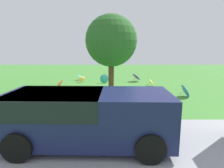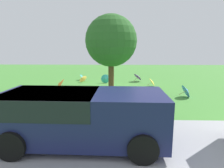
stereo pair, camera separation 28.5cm
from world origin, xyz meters
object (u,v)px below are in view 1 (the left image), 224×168
at_px(parasol_teal_1, 81,77).
at_px(parasol_yellow_0, 81,78).
at_px(shade_tree, 111,41).
at_px(van_dark, 83,114).
at_px(parasol_purple_0, 137,76).
at_px(parasol_orange_2, 59,84).
at_px(parasol_teal_2, 104,79).
at_px(park_bench, 54,98).
at_px(parasol_pink_0, 20,91).
at_px(parasol_yellow_3, 152,82).
at_px(parasol_blue_0, 186,90).
at_px(parasol_teal_0, 154,95).

relative_size(parasol_teal_1, parasol_yellow_0, 0.67).
bearing_deg(shade_tree, van_dark, 82.81).
bearing_deg(van_dark, parasol_purple_0, -105.13).
height_order(shade_tree, parasol_orange_2, shade_tree).
bearing_deg(van_dark, parasol_teal_2, -91.17).
bearing_deg(shade_tree, park_bench, 46.58).
height_order(parasol_yellow_0, parasol_purple_0, parasol_purple_0).
relative_size(parasol_pink_0, parasol_yellow_0, 1.31).
bearing_deg(parasol_yellow_3, van_dark, 66.55).
bearing_deg(parasol_yellow_0, parasol_pink_0, 68.92).
xyz_separation_m(park_bench, parasol_yellow_0, (-0.17, -6.82, -0.14)).
height_order(van_dark, park_bench, van_dark).
bearing_deg(parasol_pink_0, parasol_blue_0, -173.09).
bearing_deg(park_bench, shade_tree, -133.42).
height_order(parasol_teal_1, parasol_yellow_3, parasol_yellow_3).
distance_m(van_dark, parasol_yellow_3, 9.36).
xyz_separation_m(parasol_blue_0, parasol_orange_2, (7.83, -1.86, 0.01)).
bearing_deg(parasol_teal_1, van_dark, 99.41).
distance_m(shade_tree, parasol_pink_0, 5.66).
relative_size(shade_tree, parasol_yellow_3, 6.16).
xyz_separation_m(van_dark, parasol_teal_2, (-0.20, -9.89, -0.56)).
distance_m(parasol_yellow_0, parasol_blue_0, 8.26).
xyz_separation_m(parasol_teal_1, parasol_teal_2, (-2.08, 1.46, 0.04)).
bearing_deg(parasol_teal_2, shade_tree, 98.82).
relative_size(van_dark, parasol_yellow_3, 6.10).
height_order(parasol_pink_0, parasol_orange_2, parasol_pink_0).
bearing_deg(parasol_teal_1, parasol_pink_0, 73.60).
distance_m(shade_tree, parasol_teal_2, 4.70).
distance_m(parasol_purple_0, parasol_teal_2, 2.82).
bearing_deg(parasol_pink_0, park_bench, 153.76).
distance_m(van_dark, parasol_teal_2, 9.91).
distance_m(parasol_blue_0, parasol_orange_2, 8.05).
distance_m(parasol_teal_0, parasol_teal_2, 6.16).
distance_m(shade_tree, parasol_purple_0, 5.71).
height_order(parasol_pink_0, parasol_purple_0, parasol_pink_0).
bearing_deg(parasol_teal_0, parasol_purple_0, -89.20).
bearing_deg(parasol_yellow_3, shade_tree, 39.25).
relative_size(parasol_pink_0, parasol_teal_1, 1.95).
bearing_deg(parasol_yellow_0, parasol_orange_2, 69.81).
bearing_deg(parasol_orange_2, parasol_purple_0, -149.13).
bearing_deg(parasol_yellow_3, parasol_yellow_0, -16.68).
bearing_deg(parasol_pink_0, parasol_teal_1, -106.40).
relative_size(shade_tree, parasol_pink_0, 3.99).
bearing_deg(parasol_orange_2, parasol_blue_0, 166.67).
relative_size(park_bench, parasol_blue_0, 2.02).
relative_size(parasol_yellow_3, parasol_orange_2, 0.77).
bearing_deg(parasol_teal_0, parasol_teal_2, -63.14).
bearing_deg(park_bench, parasol_blue_0, -163.13).
relative_size(parasol_blue_0, parasol_purple_0, 0.85).
bearing_deg(shade_tree, parasol_yellow_3, -140.75).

